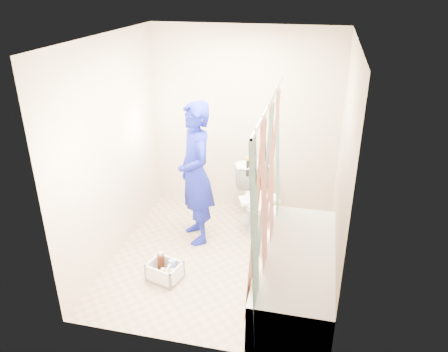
% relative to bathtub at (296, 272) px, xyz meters
% --- Properties ---
extents(floor, '(2.60, 2.60, 0.00)m').
position_rel_bathtub_xyz_m(floor, '(-0.85, 0.43, -0.27)').
color(floor, tan).
rests_on(floor, ground).
extents(ceiling, '(2.40, 2.60, 0.02)m').
position_rel_bathtub_xyz_m(ceiling, '(-0.85, 0.43, 2.13)').
color(ceiling, silver).
rests_on(ceiling, wall_back).
extents(wall_back, '(2.40, 0.02, 2.40)m').
position_rel_bathtub_xyz_m(wall_back, '(-0.85, 1.73, 0.93)').
color(wall_back, beige).
rests_on(wall_back, ground).
extents(wall_front, '(2.40, 0.02, 2.40)m').
position_rel_bathtub_xyz_m(wall_front, '(-0.85, -0.88, 0.93)').
color(wall_front, beige).
rests_on(wall_front, ground).
extents(wall_left, '(0.02, 2.60, 2.40)m').
position_rel_bathtub_xyz_m(wall_left, '(-2.05, 0.43, 0.93)').
color(wall_left, beige).
rests_on(wall_left, ground).
extents(wall_right, '(0.02, 2.60, 2.40)m').
position_rel_bathtub_xyz_m(wall_right, '(0.35, 0.43, 0.93)').
color(wall_right, beige).
rests_on(wall_right, ground).
extents(bathtub, '(0.70, 1.75, 0.50)m').
position_rel_bathtub_xyz_m(bathtub, '(0.00, 0.00, 0.00)').
color(bathtub, white).
rests_on(bathtub, ground).
extents(curtain_rod, '(0.02, 1.90, 0.02)m').
position_rel_bathtub_xyz_m(curtain_rod, '(-0.33, 0.00, 1.68)').
color(curtain_rod, silver).
rests_on(curtain_rod, wall_back).
extents(shower_curtain, '(0.06, 1.75, 1.80)m').
position_rel_bathtub_xyz_m(shower_curtain, '(-0.33, 0.00, 0.75)').
color(shower_curtain, silver).
rests_on(shower_curtain, curtain_rod).
extents(toilet, '(0.68, 0.86, 0.77)m').
position_rel_bathtub_xyz_m(toilet, '(-0.58, 1.18, 0.12)').
color(toilet, white).
rests_on(toilet, ground).
extents(tank_lid, '(0.51, 0.37, 0.04)m').
position_rel_bathtub_xyz_m(tank_lid, '(-0.54, 1.07, 0.18)').
color(tank_lid, white).
rests_on(tank_lid, toilet).
extents(tank_internals, '(0.18, 0.10, 0.25)m').
position_rel_bathtub_xyz_m(tank_internals, '(-0.70, 1.36, 0.49)').
color(tank_internals, black).
rests_on(tank_internals, toilet).
extents(plumber, '(0.68, 0.74, 1.69)m').
position_rel_bathtub_xyz_m(plumber, '(-1.24, 0.78, 0.58)').
color(plumber, navy).
rests_on(plumber, ground).
extents(cleaning_caddy, '(0.39, 0.34, 0.25)m').
position_rel_bathtub_xyz_m(cleaning_caddy, '(-1.34, -0.08, -0.18)').
color(cleaning_caddy, silver).
rests_on(cleaning_caddy, ground).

